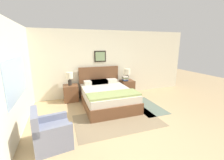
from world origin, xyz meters
TOP-DOWN VIEW (x-y plane):
  - ground_plane at (0.00, 0.00)m, footprint 16.00×16.00m
  - wall_back at (-0.00, 3.23)m, footprint 7.60×0.09m
  - wall_left at (-2.63, 1.59)m, footprint 0.08×5.60m
  - area_rug_main at (-0.24, 0.92)m, footprint 2.33×1.43m
  - area_rug_bedside at (1.06, 1.52)m, footprint 0.81×1.57m
  - bed at (-0.18, 2.11)m, footprint 1.61×2.15m
  - armchair at (-1.92, 0.38)m, footprint 0.79×0.76m
  - nightstand_near_window at (-1.33, 2.90)m, footprint 0.52×0.52m
  - nightstand_by_door at (0.96, 2.90)m, footprint 0.52×0.52m
  - table_lamp_near_window at (-1.33, 2.93)m, footprint 0.25×0.25m
  - table_lamp_by_door at (0.97, 2.93)m, footprint 0.25×0.25m
  - book_thick_bottom at (0.85, 2.85)m, footprint 0.17×0.25m
  - book_hardcover_middle at (0.85, 2.85)m, footprint 0.21×0.23m
  - book_novel_upper at (0.85, 2.85)m, footprint 0.20×0.23m
  - book_slim_near_top at (0.85, 2.85)m, footprint 0.20×0.25m
  - book_paperback_top at (0.85, 2.85)m, footprint 0.22×0.28m

SIDE VIEW (x-z plane):
  - ground_plane at x=0.00m, z-range 0.00..0.00m
  - area_rug_main at x=-0.24m, z-range 0.00..0.01m
  - area_rug_bedside at x=1.06m, z-range 0.00..0.01m
  - armchair at x=-1.92m, z-range -0.13..0.71m
  - nightstand_near_window at x=-1.33m, z-range 0.00..0.60m
  - nightstand_by_door at x=0.96m, z-range 0.00..0.60m
  - bed at x=-0.18m, z-range -0.28..0.92m
  - book_thick_bottom at x=0.85m, z-range 0.60..0.64m
  - book_hardcover_middle at x=0.85m, z-range 0.64..0.68m
  - book_novel_upper at x=0.85m, z-range 0.68..0.72m
  - book_slim_near_top at x=0.85m, z-range 0.72..0.76m
  - book_paperback_top at x=0.85m, z-range 0.76..0.80m
  - table_lamp_near_window at x=-1.33m, z-range 0.67..1.15m
  - table_lamp_by_door at x=0.97m, z-range 0.67..1.15m
  - wall_left at x=-2.63m, z-range 0.00..2.60m
  - wall_back at x=0.00m, z-range 0.00..2.60m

